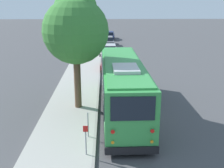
{
  "coord_description": "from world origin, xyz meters",
  "views": [
    {
      "loc": [
        -15.27,
        1.41,
        6.92
      ],
      "look_at": [
        2.86,
        0.97,
        1.3
      ],
      "focal_mm": 45.0,
      "sensor_mm": 36.0,
      "label": 1
    }
  ],
  "objects_px": {
    "parked_sedan_gray": "(108,41)",
    "sign_post_far": "(88,125)",
    "parked_sedan_maroon": "(111,63)",
    "parked_sedan_silver": "(110,50)",
    "sign_post_near": "(86,140)",
    "street_tree": "(76,27)",
    "shuttle_bus": "(122,84)",
    "parked_sedan_navy": "(109,36)"
  },
  "relations": [
    {
      "from": "shuttle_bus",
      "to": "parked_sedan_maroon",
      "type": "distance_m",
      "value": 11.32
    },
    {
      "from": "shuttle_bus",
      "to": "parked_sedan_maroon",
      "type": "height_order",
      "value": "shuttle_bus"
    },
    {
      "from": "shuttle_bus",
      "to": "parked_sedan_maroon",
      "type": "xyz_separation_m",
      "value": [
        11.25,
        0.52,
        -1.22
      ]
    },
    {
      "from": "shuttle_bus",
      "to": "parked_sedan_navy",
      "type": "relative_size",
      "value": 2.41
    },
    {
      "from": "parked_sedan_maroon",
      "to": "sign_post_far",
      "type": "relative_size",
      "value": 3.57
    },
    {
      "from": "parked_sedan_navy",
      "to": "sign_post_far",
      "type": "relative_size",
      "value": 3.52
    },
    {
      "from": "shuttle_bus",
      "to": "sign_post_far",
      "type": "relative_size",
      "value": 8.49
    },
    {
      "from": "parked_sedan_gray",
      "to": "street_tree",
      "type": "bearing_deg",
      "value": 173.4
    },
    {
      "from": "street_tree",
      "to": "sign_post_far",
      "type": "height_order",
      "value": "street_tree"
    },
    {
      "from": "parked_sedan_silver",
      "to": "sign_post_near",
      "type": "height_order",
      "value": "sign_post_near"
    },
    {
      "from": "parked_sedan_gray",
      "to": "sign_post_near",
      "type": "bearing_deg",
      "value": 175.94
    },
    {
      "from": "shuttle_bus",
      "to": "street_tree",
      "type": "distance_m",
      "value": 4.47
    },
    {
      "from": "parked_sedan_gray",
      "to": "sign_post_near",
      "type": "distance_m",
      "value": 31.0
    },
    {
      "from": "parked_sedan_gray",
      "to": "sign_post_far",
      "type": "relative_size",
      "value": 3.37
    },
    {
      "from": "parked_sedan_maroon",
      "to": "street_tree",
      "type": "xyz_separation_m",
      "value": [
        -10.63,
        2.28,
        4.65
      ]
    },
    {
      "from": "street_tree",
      "to": "sign_post_near",
      "type": "height_order",
      "value": "street_tree"
    },
    {
      "from": "shuttle_bus",
      "to": "street_tree",
      "type": "relative_size",
      "value": 1.51
    },
    {
      "from": "parked_sedan_navy",
      "to": "street_tree",
      "type": "xyz_separation_m",
      "value": [
        -31.33,
        2.46,
        4.63
      ]
    },
    {
      "from": "street_tree",
      "to": "sign_post_far",
      "type": "xyz_separation_m",
      "value": [
        -4.23,
        -0.87,
        -4.43
      ]
    },
    {
      "from": "parked_sedan_gray",
      "to": "sign_post_near",
      "type": "height_order",
      "value": "sign_post_near"
    },
    {
      "from": "parked_sedan_silver",
      "to": "street_tree",
      "type": "distance_m",
      "value": 18.5
    },
    {
      "from": "street_tree",
      "to": "sign_post_far",
      "type": "relative_size",
      "value": 5.61
    },
    {
      "from": "parked_sedan_maroon",
      "to": "sign_post_far",
      "type": "height_order",
      "value": "sign_post_far"
    },
    {
      "from": "parked_sedan_silver",
      "to": "sign_post_near",
      "type": "relative_size",
      "value": 3.27
    },
    {
      "from": "shuttle_bus",
      "to": "parked_sedan_silver",
      "type": "xyz_separation_m",
      "value": [
        18.37,
        0.46,
        -1.21
      ]
    },
    {
      "from": "parked_sedan_navy",
      "to": "sign_post_far",
      "type": "xyz_separation_m",
      "value": [
        -35.55,
        1.59,
        0.21
      ]
    },
    {
      "from": "parked_sedan_maroon",
      "to": "parked_sedan_silver",
      "type": "distance_m",
      "value": 7.12
    },
    {
      "from": "parked_sedan_gray",
      "to": "sign_post_near",
      "type": "relative_size",
      "value": 3.15
    },
    {
      "from": "parked_sedan_navy",
      "to": "street_tree",
      "type": "distance_m",
      "value": 31.76
    },
    {
      "from": "parked_sedan_silver",
      "to": "street_tree",
      "type": "relative_size",
      "value": 0.62
    },
    {
      "from": "street_tree",
      "to": "sign_post_near",
      "type": "relative_size",
      "value": 5.26
    },
    {
      "from": "street_tree",
      "to": "parked_sedan_silver",
      "type": "bearing_deg",
      "value": -7.51
    },
    {
      "from": "sign_post_near",
      "to": "sign_post_far",
      "type": "height_order",
      "value": "sign_post_near"
    },
    {
      "from": "parked_sedan_maroon",
      "to": "parked_sedan_navy",
      "type": "relative_size",
      "value": 1.01
    },
    {
      "from": "parked_sedan_maroon",
      "to": "parked_sedan_navy",
      "type": "xyz_separation_m",
      "value": [
        20.69,
        -0.18,
        0.02
      ]
    },
    {
      "from": "sign_post_far",
      "to": "street_tree",
      "type": "bearing_deg",
      "value": 11.67
    },
    {
      "from": "parked_sedan_gray",
      "to": "sign_post_far",
      "type": "height_order",
      "value": "sign_post_far"
    },
    {
      "from": "sign_post_near",
      "to": "parked_sedan_silver",
      "type": "bearing_deg",
      "value": -3.55
    },
    {
      "from": "sign_post_far",
      "to": "shuttle_bus",
      "type": "bearing_deg",
      "value": -28.07
    },
    {
      "from": "parked_sedan_gray",
      "to": "parked_sedan_navy",
      "type": "xyz_separation_m",
      "value": [
        6.26,
        -0.32,
        -0.01
      ]
    },
    {
      "from": "shuttle_bus",
      "to": "parked_sedan_silver",
      "type": "relative_size",
      "value": 2.43
    },
    {
      "from": "street_tree",
      "to": "parked_sedan_maroon",
      "type": "bearing_deg",
      "value": -12.13
    }
  ]
}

